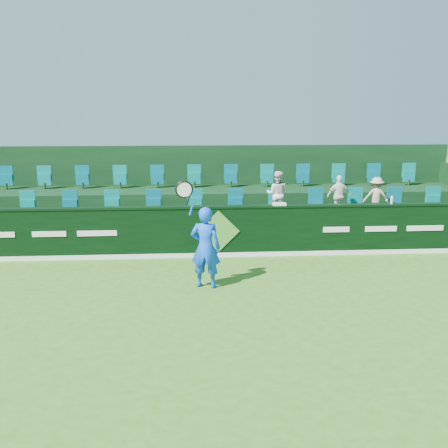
{
  "coord_description": "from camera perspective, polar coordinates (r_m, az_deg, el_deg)",
  "views": [
    {
      "loc": [
        -0.67,
        -8.6,
        3.83
      ],
      "look_at": [
        0.07,
        2.8,
        1.15
      ],
      "focal_mm": 40.0,
      "sensor_mm": 36.0,
      "label": 1
    }
  ],
  "objects": [
    {
      "name": "stand_tier_back",
      "position": [
        15.93,
        -1.24,
        1.69
      ],
      "size": [
        16.0,
        1.8,
        1.3
      ],
      "primitive_type": "cube",
      "color": "black",
      "rests_on": "ground"
    },
    {
      "name": "stand_tier_front",
      "position": [
        14.14,
        -0.9,
        -0.84
      ],
      "size": [
        16.0,
        2.0,
        0.8
      ],
      "primitive_type": "cube",
      "color": "black",
      "rests_on": "ground"
    },
    {
      "name": "spectator_left",
      "position": [
        14.13,
        6.1,
        3.43
      ],
      "size": [
        0.74,
        0.65,
        1.3
      ],
      "primitive_type": "imported",
      "rotation": [
        0.0,
        0.0,
        2.86
      ],
      "color": "white",
      "rests_on": "stand_tier_front"
    },
    {
      "name": "towel",
      "position": [
        13.03,
        6.34,
        2.27
      ],
      "size": [
        0.35,
        0.23,
        0.05
      ],
      "primitive_type": "cube",
      "color": "silver",
      "rests_on": "sponsor_hoarding"
    },
    {
      "name": "spectator_right",
      "position": [
        14.9,
        16.99,
        3.04
      ],
      "size": [
        0.78,
        0.55,
        1.1
      ],
      "primitive_type": "imported",
      "rotation": [
        0.0,
        0.0,
        2.92
      ],
      "color": "tan",
      "rests_on": "stand_tier_front"
    },
    {
      "name": "stand_rear",
      "position": [
        16.27,
        -1.32,
        3.96
      ],
      "size": [
        16.0,
        4.1,
        2.6
      ],
      "color": "black",
      "rests_on": "ground"
    },
    {
      "name": "drinks_bottle",
      "position": [
        13.85,
        18.62,
        2.63
      ],
      "size": [
        0.06,
        0.06,
        0.2
      ],
      "primitive_type": "cylinder",
      "color": "white",
      "rests_on": "sponsor_hoarding"
    },
    {
      "name": "sponsor_hoarding",
      "position": [
        13.0,
        -0.65,
        -0.84
      ],
      "size": [
        16.0,
        0.25,
        1.35
      ],
      "color": "black",
      "rests_on": "ground"
    },
    {
      "name": "tennis_player",
      "position": [
        10.73,
        -2.15,
        -2.62
      ],
      "size": [
        1.04,
        0.58,
        2.41
      ],
      "color": "blue",
      "rests_on": "ground"
    },
    {
      "name": "spectator_middle",
      "position": [
        14.55,
        13.0,
        3.17
      ],
      "size": [
        0.68,
        0.29,
        1.16
      ],
      "primitive_type": "imported",
      "rotation": [
        0.0,
        0.0,
        3.16
      ],
      "color": "white",
      "rests_on": "stand_tier_front"
    },
    {
      "name": "seat_row_front",
      "position": [
        14.38,
        -0.98,
        2.26
      ],
      "size": [
        13.5,
        0.5,
        0.6
      ],
      "primitive_type": "cube",
      "color": "#045D6D",
      "rests_on": "stand_tier_front"
    },
    {
      "name": "ground",
      "position": [
        9.44,
        0.67,
        -10.74
      ],
      "size": [
        60.0,
        60.0,
        0.0
      ],
      "primitive_type": "plane",
      "color": "#376C19",
      "rests_on": "ground"
    },
    {
      "name": "seat_row_back",
      "position": [
        16.07,
        -1.3,
        5.23
      ],
      "size": [
        13.5,
        0.5,
        0.6
      ],
      "primitive_type": "cube",
      "color": "#045D6D",
      "rests_on": "stand_tier_back"
    }
  ]
}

